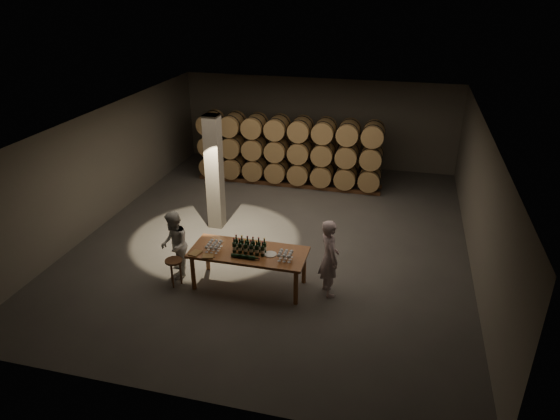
% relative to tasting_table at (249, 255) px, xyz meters
% --- Properties ---
extents(room, '(12.00, 12.00, 12.00)m').
position_rel_tasting_table_xyz_m(room, '(-1.80, 2.70, 0.80)').
color(room, '#4D4B48').
rests_on(room, ground).
extents(tasting_table, '(2.60, 1.10, 0.90)m').
position_rel_tasting_table_xyz_m(tasting_table, '(0.00, 0.00, 0.00)').
color(tasting_table, brown).
rests_on(tasting_table, ground).
extents(barrel_stack_back, '(5.48, 0.95, 1.57)m').
position_rel_tasting_table_xyz_m(barrel_stack_back, '(-0.96, 7.70, 0.03)').
color(barrel_stack_back, brown).
rests_on(barrel_stack_back, ground).
extents(barrel_stack_front, '(6.26, 0.95, 2.31)m').
position_rel_tasting_table_xyz_m(barrel_stack_front, '(-0.57, 6.30, 0.40)').
color(barrel_stack_front, brown).
rests_on(barrel_stack_front, ground).
extents(bottle_cluster, '(0.74, 0.24, 0.36)m').
position_rel_tasting_table_xyz_m(bottle_cluster, '(0.04, -0.04, 0.23)').
color(bottle_cluster, black).
rests_on(bottle_cluster, tasting_table).
extents(lying_bottles, '(0.64, 0.09, 0.09)m').
position_rel_tasting_table_xyz_m(lying_bottles, '(-0.00, -0.32, 0.15)').
color(lying_bottles, black).
rests_on(lying_bottles, tasting_table).
extents(glass_cluster_left, '(0.30, 0.41, 0.16)m').
position_rel_tasting_table_xyz_m(glass_cluster_left, '(-0.78, -0.10, 0.22)').
color(glass_cluster_left, silver).
rests_on(glass_cluster_left, tasting_table).
extents(glass_cluster_right, '(0.31, 0.31, 0.18)m').
position_rel_tasting_table_xyz_m(glass_cluster_right, '(0.87, -0.13, 0.23)').
color(glass_cluster_right, silver).
rests_on(glass_cluster_right, tasting_table).
extents(plate, '(0.28, 0.28, 0.02)m').
position_rel_tasting_table_xyz_m(plate, '(0.51, -0.02, 0.11)').
color(plate, silver).
rests_on(plate, tasting_table).
extents(notebook_near, '(0.27, 0.24, 0.03)m').
position_rel_tasting_table_xyz_m(notebook_near, '(-0.78, -0.45, 0.12)').
color(notebook_near, olive).
rests_on(notebook_near, tasting_table).
extents(notebook_corner, '(0.26, 0.31, 0.02)m').
position_rel_tasting_table_xyz_m(notebook_corner, '(-1.11, -0.38, 0.12)').
color(notebook_corner, olive).
rests_on(notebook_corner, tasting_table).
extents(pen, '(0.15, 0.02, 0.01)m').
position_rel_tasting_table_xyz_m(pen, '(-0.70, -0.45, 0.11)').
color(pen, black).
rests_on(pen, tasting_table).
extents(stool, '(0.39, 0.39, 0.65)m').
position_rel_tasting_table_xyz_m(stool, '(-1.66, -0.38, -0.26)').
color(stool, brown).
rests_on(stool, ground).
extents(person_man, '(0.69, 0.78, 1.80)m').
position_rel_tasting_table_xyz_m(person_man, '(1.78, 0.15, 0.11)').
color(person_man, beige).
rests_on(person_man, ground).
extents(person_woman, '(0.90, 0.98, 1.63)m').
position_rel_tasting_table_xyz_m(person_woman, '(-1.80, -0.00, 0.02)').
color(person_woman, silver).
rests_on(person_woman, ground).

